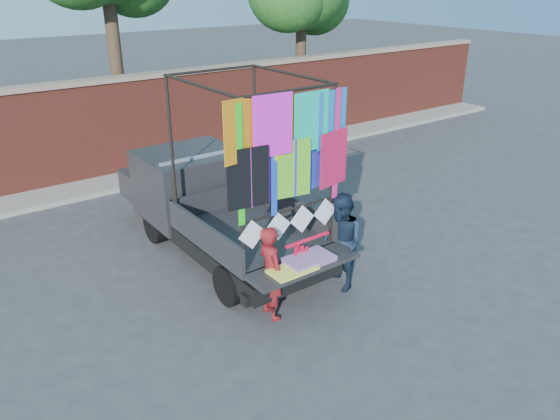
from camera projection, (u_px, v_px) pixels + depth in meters
ground at (254, 286)px, 9.52m from camera, size 90.00×90.00×0.00m
brick_wall at (103, 129)px, 14.17m from camera, size 30.00×0.45×2.61m
curb at (118, 182)px, 14.15m from camera, size 30.00×1.20×0.12m
pickup_truck at (205, 201)px, 10.75m from camera, size 2.23×5.60×3.52m
woman at (271, 273)px, 8.41m from camera, size 0.41×0.59×1.55m
man at (341, 243)px, 9.17m from camera, size 0.80×0.95×1.72m
streamer_bundle at (303, 252)px, 8.68m from camera, size 0.88×0.06×0.61m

